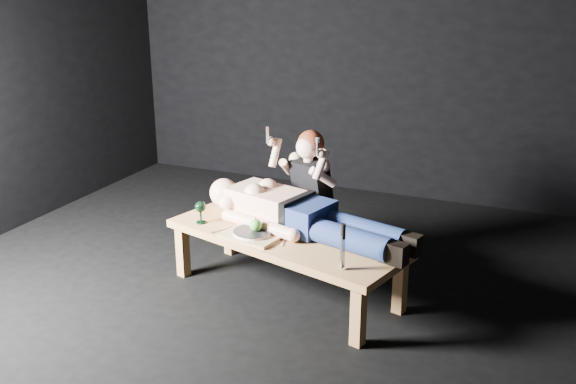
% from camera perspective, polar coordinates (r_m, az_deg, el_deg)
% --- Properties ---
extents(ground, '(5.00, 5.00, 0.00)m').
position_cam_1_polar(ground, '(4.76, -3.04, -8.66)').
color(ground, black).
rests_on(ground, ground).
extents(back_wall, '(5.00, 0.00, 5.00)m').
position_cam_1_polar(back_wall, '(6.59, 6.54, 12.71)').
color(back_wall, black).
rests_on(back_wall, ground).
extents(table, '(1.84, 1.08, 0.45)m').
position_cam_1_polar(table, '(4.63, -0.24, -6.34)').
color(table, '#A47545').
rests_on(table, ground).
extents(lying_man, '(1.97, 1.05, 0.29)m').
position_cam_1_polar(lying_man, '(4.56, 1.45, -1.73)').
color(lying_man, '#E9B095').
rests_on(lying_man, table).
extents(kneeling_woman, '(0.79, 0.84, 1.12)m').
position_cam_1_polar(kneeling_woman, '(4.98, 2.60, -0.33)').
color(kneeling_woman, black).
rests_on(kneeling_woman, ground).
extents(serving_tray, '(0.44, 0.35, 0.02)m').
position_cam_1_polar(serving_tray, '(4.51, -3.13, -3.81)').
color(serving_tray, tan).
rests_on(serving_tray, table).
extents(plate, '(0.31, 0.31, 0.02)m').
position_cam_1_polar(plate, '(4.50, -3.14, -3.55)').
color(plate, white).
rests_on(plate, serving_tray).
extents(apple, '(0.09, 0.09, 0.09)m').
position_cam_1_polar(apple, '(4.48, -2.84, -2.92)').
color(apple, green).
rests_on(apple, plate).
extents(goblet, '(0.10, 0.10, 0.17)m').
position_cam_1_polar(goblet, '(4.76, -7.68, -1.78)').
color(goblet, black).
rests_on(goblet, table).
extents(fork_flat, '(0.08, 0.18, 0.01)m').
position_cam_1_polar(fork_flat, '(4.64, -5.89, -3.30)').
color(fork_flat, '#B2B2B7').
rests_on(fork_flat, table).
extents(knife_flat, '(0.09, 0.17, 0.01)m').
position_cam_1_polar(knife_flat, '(4.39, -1.70, -4.53)').
color(knife_flat, '#B2B2B7').
rests_on(knife_flat, table).
extents(spoon_flat, '(0.06, 0.18, 0.01)m').
position_cam_1_polar(spoon_flat, '(4.43, -0.40, -4.33)').
color(spoon_flat, '#B2B2B7').
rests_on(spoon_flat, table).
extents(carving_knife, '(0.05, 0.05, 0.30)m').
position_cam_1_polar(carving_knife, '(3.99, 4.83, -4.82)').
color(carving_knife, '#B2B2B7').
rests_on(carving_knife, table).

